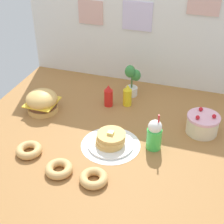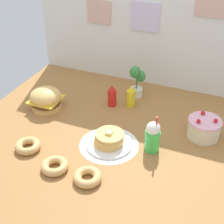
{
  "view_description": "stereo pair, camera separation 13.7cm",
  "coord_description": "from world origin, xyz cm",
  "px_view_note": "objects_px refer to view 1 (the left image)",
  "views": [
    {
      "loc": [
        57.05,
        -160.32,
        134.96
      ],
      "look_at": [
        1.86,
        9.37,
        16.73
      ],
      "focal_mm": 52.0,
      "sensor_mm": 36.0,
      "label": 1
    },
    {
      "loc": [
        69.93,
        -155.57,
        134.96
      ],
      "look_at": [
        1.86,
        9.37,
        16.73
      ],
      "focal_mm": 52.0,
      "sensor_mm": 36.0,
      "label": 2
    }
  ],
  "objects_px": {
    "mustard_bottle": "(127,96)",
    "cream_soda_cup": "(154,135)",
    "ketchup_bottle": "(109,96)",
    "potted_plant": "(132,79)",
    "donut_chocolate": "(59,169)",
    "layer_cake": "(202,124)",
    "burger": "(42,102)",
    "donut_vanilla": "(94,178)",
    "pancake_stack": "(111,140)",
    "donut_pink_glaze": "(29,150)"
  },
  "relations": [
    {
      "from": "ketchup_bottle",
      "to": "donut_vanilla",
      "type": "bearing_deg",
      "value": -77.41
    },
    {
      "from": "layer_cake",
      "to": "cream_soda_cup",
      "type": "height_order",
      "value": "cream_soda_cup"
    },
    {
      "from": "pancake_stack",
      "to": "potted_plant",
      "type": "distance_m",
      "value": 0.68
    },
    {
      "from": "pancake_stack",
      "to": "donut_pink_glaze",
      "type": "bearing_deg",
      "value": -153.28
    },
    {
      "from": "burger",
      "to": "donut_chocolate",
      "type": "distance_m",
      "value": 0.7
    },
    {
      "from": "ketchup_bottle",
      "to": "mustard_bottle",
      "type": "relative_size",
      "value": 1.0
    },
    {
      "from": "donut_pink_glaze",
      "to": "donut_chocolate",
      "type": "xyz_separation_m",
      "value": [
        0.25,
        -0.1,
        0.0
      ]
    },
    {
      "from": "burger",
      "to": "layer_cake",
      "type": "xyz_separation_m",
      "value": [
        1.16,
        0.1,
        -0.01
      ]
    },
    {
      "from": "pancake_stack",
      "to": "layer_cake",
      "type": "relative_size",
      "value": 1.36
    },
    {
      "from": "potted_plant",
      "to": "ketchup_bottle",
      "type": "bearing_deg",
      "value": -121.55
    },
    {
      "from": "donut_chocolate",
      "to": "layer_cake",
      "type": "bearing_deg",
      "value": 40.98
    },
    {
      "from": "ketchup_bottle",
      "to": "donut_vanilla",
      "type": "relative_size",
      "value": 1.08
    },
    {
      "from": "mustard_bottle",
      "to": "potted_plant",
      "type": "relative_size",
      "value": 0.66
    },
    {
      "from": "ketchup_bottle",
      "to": "potted_plant",
      "type": "distance_m",
      "value": 0.25
    },
    {
      "from": "donut_pink_glaze",
      "to": "burger",
      "type": "bearing_deg",
      "value": 107.98
    },
    {
      "from": "pancake_stack",
      "to": "mustard_bottle",
      "type": "relative_size",
      "value": 1.7
    },
    {
      "from": "burger",
      "to": "donut_vanilla",
      "type": "relative_size",
      "value": 1.43
    },
    {
      "from": "ketchup_bottle",
      "to": "donut_pink_glaze",
      "type": "relative_size",
      "value": 1.08
    },
    {
      "from": "mustard_bottle",
      "to": "donut_chocolate",
      "type": "relative_size",
      "value": 1.08
    },
    {
      "from": "cream_soda_cup",
      "to": "donut_vanilla",
      "type": "height_order",
      "value": "cream_soda_cup"
    },
    {
      "from": "burger",
      "to": "potted_plant",
      "type": "height_order",
      "value": "potted_plant"
    },
    {
      "from": "burger",
      "to": "donut_pink_glaze",
      "type": "bearing_deg",
      "value": -72.02
    },
    {
      "from": "burger",
      "to": "donut_vanilla",
      "type": "distance_m",
      "value": 0.85
    },
    {
      "from": "burger",
      "to": "mustard_bottle",
      "type": "distance_m",
      "value": 0.65
    },
    {
      "from": "cream_soda_cup",
      "to": "potted_plant",
      "type": "relative_size",
      "value": 0.98
    },
    {
      "from": "potted_plant",
      "to": "donut_pink_glaze",
      "type": "bearing_deg",
      "value": -115.15
    },
    {
      "from": "pancake_stack",
      "to": "cream_soda_cup",
      "type": "relative_size",
      "value": 1.13
    },
    {
      "from": "burger",
      "to": "potted_plant",
      "type": "xyz_separation_m",
      "value": [
        0.57,
        0.43,
        0.06
      ]
    },
    {
      "from": "ketchup_bottle",
      "to": "donut_vanilla",
      "type": "xyz_separation_m",
      "value": [
        0.18,
        -0.8,
        -0.06
      ]
    },
    {
      "from": "mustard_bottle",
      "to": "ketchup_bottle",
      "type": "bearing_deg",
      "value": -159.42
    },
    {
      "from": "donut_pink_glaze",
      "to": "ketchup_bottle",
      "type": "bearing_deg",
      "value": 66.9
    },
    {
      "from": "donut_chocolate",
      "to": "pancake_stack",
      "type": "bearing_deg",
      "value": 57.49
    },
    {
      "from": "mustard_bottle",
      "to": "donut_vanilla",
      "type": "distance_m",
      "value": 0.85
    },
    {
      "from": "potted_plant",
      "to": "mustard_bottle",
      "type": "bearing_deg",
      "value": -86.65
    },
    {
      "from": "mustard_bottle",
      "to": "donut_vanilla",
      "type": "relative_size",
      "value": 1.08
    },
    {
      "from": "donut_pink_glaze",
      "to": "donut_chocolate",
      "type": "height_order",
      "value": "same"
    },
    {
      "from": "ketchup_bottle",
      "to": "layer_cake",
      "type": "bearing_deg",
      "value": -10.32
    },
    {
      "from": "donut_vanilla",
      "to": "potted_plant",
      "type": "xyz_separation_m",
      "value": [
        -0.05,
        1.0,
        0.12
      ]
    },
    {
      "from": "layer_cake",
      "to": "mustard_bottle",
      "type": "xyz_separation_m",
      "value": [
        -0.58,
        0.18,
        0.01
      ]
    },
    {
      "from": "cream_soda_cup",
      "to": "layer_cake",
      "type": "bearing_deg",
      "value": 43.49
    },
    {
      "from": "burger",
      "to": "donut_chocolate",
      "type": "relative_size",
      "value": 1.43
    },
    {
      "from": "pancake_stack",
      "to": "burger",
      "type": "bearing_deg",
      "value": 159.2
    },
    {
      "from": "mustard_bottle",
      "to": "pancake_stack",
      "type": "bearing_deg",
      "value": -86.32
    },
    {
      "from": "pancake_stack",
      "to": "cream_soda_cup",
      "type": "xyz_separation_m",
      "value": [
        0.27,
        0.06,
        0.06
      ]
    },
    {
      "from": "mustard_bottle",
      "to": "cream_soda_cup",
      "type": "xyz_separation_m",
      "value": [
        0.3,
        -0.45,
        0.02
      ]
    },
    {
      "from": "ketchup_bottle",
      "to": "burger",
      "type": "bearing_deg",
      "value": -153.22
    },
    {
      "from": "layer_cake",
      "to": "ketchup_bottle",
      "type": "relative_size",
      "value": 1.25
    },
    {
      "from": "burger",
      "to": "cream_soda_cup",
      "type": "bearing_deg",
      "value": -10.86
    },
    {
      "from": "layer_cake",
      "to": "donut_vanilla",
      "type": "height_order",
      "value": "layer_cake"
    },
    {
      "from": "burger",
      "to": "cream_soda_cup",
      "type": "xyz_separation_m",
      "value": [
        0.89,
        -0.17,
        0.02
      ]
    }
  ]
}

